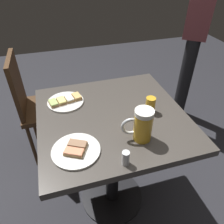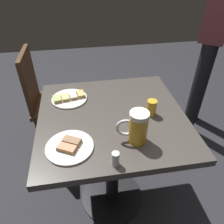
{
  "view_description": "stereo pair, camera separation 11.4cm",
  "coord_description": "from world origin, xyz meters",
  "px_view_note": "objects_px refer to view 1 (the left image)",
  "views": [
    {
      "loc": [
        0.87,
        -0.26,
        1.49
      ],
      "look_at": [
        0.0,
        0.0,
        0.79
      ],
      "focal_mm": 34.91,
      "sensor_mm": 36.0,
      "label": 1
    },
    {
      "loc": [
        0.89,
        -0.15,
        1.49
      ],
      "look_at": [
        0.0,
        0.0,
        0.79
      ],
      "focal_mm": 34.91,
      "sensor_mm": 36.0,
      "label": 2
    }
  ],
  "objects_px": {
    "plate_near": "(66,101)",
    "plate_far": "(76,150)",
    "beer_mug": "(142,125)",
    "patron_standing": "(197,30)",
    "cafe_chair": "(37,103)",
    "beer_glass_small": "(150,105)",
    "salt_shaker": "(126,158)"
  },
  "relations": [
    {
      "from": "plate_far",
      "to": "patron_standing",
      "type": "relative_size",
      "value": 0.13
    },
    {
      "from": "plate_near",
      "to": "beer_glass_small",
      "type": "distance_m",
      "value": 0.48
    },
    {
      "from": "salt_shaker",
      "to": "patron_standing",
      "type": "relative_size",
      "value": 0.04
    },
    {
      "from": "plate_far",
      "to": "beer_mug",
      "type": "xyz_separation_m",
      "value": [
        0.0,
        0.3,
        0.07
      ]
    },
    {
      "from": "plate_near",
      "to": "beer_mug",
      "type": "relative_size",
      "value": 1.27
    },
    {
      "from": "beer_glass_small",
      "to": "patron_standing",
      "type": "distance_m",
      "value": 1.03
    },
    {
      "from": "beer_mug",
      "to": "patron_standing",
      "type": "height_order",
      "value": "patron_standing"
    },
    {
      "from": "salt_shaker",
      "to": "cafe_chair",
      "type": "height_order",
      "value": "cafe_chair"
    },
    {
      "from": "plate_far",
      "to": "cafe_chair",
      "type": "relative_size",
      "value": 0.24
    },
    {
      "from": "plate_near",
      "to": "cafe_chair",
      "type": "relative_size",
      "value": 0.23
    },
    {
      "from": "plate_far",
      "to": "salt_shaker",
      "type": "relative_size",
      "value": 3.18
    },
    {
      "from": "cafe_chair",
      "to": "patron_standing",
      "type": "distance_m",
      "value": 1.42
    },
    {
      "from": "beer_mug",
      "to": "cafe_chair",
      "type": "distance_m",
      "value": 1.03
    },
    {
      "from": "plate_far",
      "to": "beer_glass_small",
      "type": "bearing_deg",
      "value": 112.16
    },
    {
      "from": "plate_near",
      "to": "plate_far",
      "type": "relative_size",
      "value": 0.96
    },
    {
      "from": "plate_far",
      "to": "beer_glass_small",
      "type": "relative_size",
      "value": 2.48
    },
    {
      "from": "beer_glass_small",
      "to": "salt_shaker",
      "type": "relative_size",
      "value": 1.28
    },
    {
      "from": "plate_near",
      "to": "plate_far",
      "type": "height_order",
      "value": "same"
    },
    {
      "from": "plate_far",
      "to": "plate_near",
      "type": "bearing_deg",
      "value": 179.63
    },
    {
      "from": "plate_near",
      "to": "plate_far",
      "type": "xyz_separation_m",
      "value": [
        0.39,
        -0.0,
        -0.0
      ]
    },
    {
      "from": "beer_glass_small",
      "to": "plate_far",
      "type": "bearing_deg",
      "value": -67.84
    },
    {
      "from": "patron_standing",
      "to": "salt_shaker",
      "type": "bearing_deg",
      "value": -4.37
    },
    {
      "from": "patron_standing",
      "to": "cafe_chair",
      "type": "bearing_deg",
      "value": -47.99
    },
    {
      "from": "beer_glass_small",
      "to": "cafe_chair",
      "type": "distance_m",
      "value": 0.96
    },
    {
      "from": "plate_near",
      "to": "beer_glass_small",
      "type": "relative_size",
      "value": 2.37
    },
    {
      "from": "beer_mug",
      "to": "beer_glass_small",
      "type": "distance_m",
      "value": 0.22
    },
    {
      "from": "plate_near",
      "to": "beer_glass_small",
      "type": "bearing_deg",
      "value": 63.43
    },
    {
      "from": "plate_far",
      "to": "beer_mug",
      "type": "relative_size",
      "value": 1.33
    },
    {
      "from": "plate_near",
      "to": "patron_standing",
      "type": "distance_m",
      "value": 1.27
    },
    {
      "from": "beer_glass_small",
      "to": "salt_shaker",
      "type": "xyz_separation_m",
      "value": [
        0.3,
        -0.24,
        -0.01
      ]
    },
    {
      "from": "salt_shaker",
      "to": "beer_glass_small",
      "type": "bearing_deg",
      "value": 140.74
    },
    {
      "from": "beer_glass_small",
      "to": "cafe_chair",
      "type": "height_order",
      "value": "cafe_chair"
    }
  ]
}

